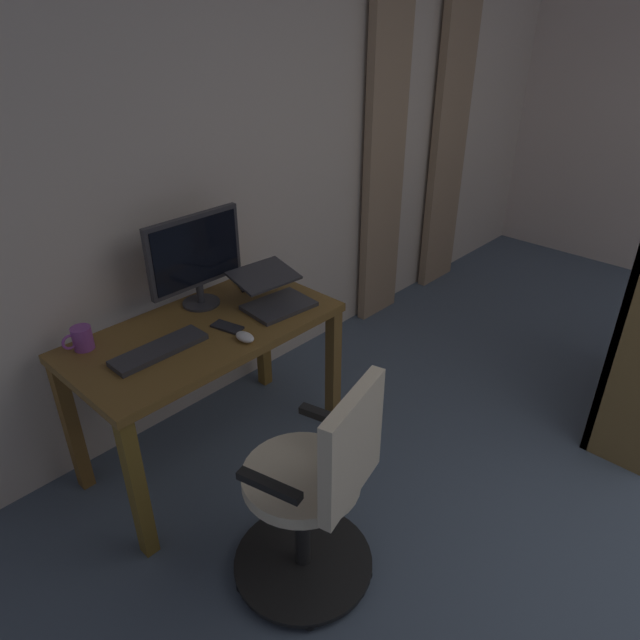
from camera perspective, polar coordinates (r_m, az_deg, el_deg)
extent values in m
cube|color=beige|center=(3.48, -0.58, 18.72)|extent=(5.34, 0.10, 2.75)
cube|color=tan|center=(4.49, 13.02, 18.73)|extent=(0.39, 0.06, 2.49)
cube|color=tan|center=(3.85, 6.60, 17.56)|extent=(0.36, 0.06, 2.49)
cube|color=brown|center=(2.63, -11.51, -1.09)|extent=(1.23, 0.63, 0.04)
cube|color=brown|center=(2.97, 1.33, -4.97)|extent=(0.06, 0.06, 0.69)
cube|color=brown|center=(2.43, -17.84, -15.93)|extent=(0.06, 0.06, 0.69)
cube|color=brown|center=(3.30, -5.78, -1.26)|extent=(0.06, 0.06, 0.69)
cube|color=brown|center=(2.83, -23.63, -9.83)|extent=(0.06, 0.06, 0.69)
cylinder|color=black|center=(2.50, -1.69, -23.01)|extent=(0.56, 0.56, 0.02)
sphere|color=black|center=(2.65, 1.36, -19.38)|extent=(0.05, 0.05, 0.05)
sphere|color=black|center=(2.64, -5.58, -19.85)|extent=(0.05, 0.05, 0.05)
sphere|color=black|center=(2.47, -7.78, -25.00)|extent=(0.05, 0.05, 0.05)
sphere|color=black|center=(2.37, -1.08, -28.16)|extent=(0.05, 0.05, 0.05)
sphere|color=black|center=(2.49, 4.66, -24.11)|extent=(0.05, 0.05, 0.05)
cylinder|color=black|center=(2.33, -1.77, -19.72)|extent=(0.06, 0.06, 0.44)
cylinder|color=beige|center=(2.15, -1.88, -15.46)|extent=(0.53, 0.53, 0.05)
cube|color=beige|center=(1.92, 3.24, -12.60)|extent=(0.38, 0.14, 0.42)
cube|color=black|center=(1.94, -5.13, -16.20)|extent=(0.10, 0.24, 0.03)
cube|color=black|center=(2.19, 0.82, -9.75)|extent=(0.10, 0.24, 0.03)
cylinder|color=#333338|center=(2.82, -11.82, 1.71)|extent=(0.18, 0.18, 0.01)
cylinder|color=#333338|center=(2.80, -11.92, 2.62)|extent=(0.04, 0.04, 0.09)
cube|color=#333338|center=(2.71, -12.45, 6.75)|extent=(0.50, 0.03, 0.35)
cube|color=black|center=(2.70, -12.24, 6.66)|extent=(0.46, 0.01, 0.30)
cube|color=#333338|center=(2.47, -15.81, -2.88)|extent=(0.41, 0.13, 0.02)
cube|color=#333338|center=(2.73, -4.14, 1.44)|extent=(0.33, 0.25, 0.02)
cube|color=#333338|center=(2.76, -5.66, 4.47)|extent=(0.33, 0.25, 0.05)
ellipsoid|color=white|center=(2.48, -7.55, -1.70)|extent=(0.06, 0.10, 0.04)
cube|color=#232328|center=(2.59, -9.30, -0.68)|extent=(0.10, 0.16, 0.01)
cube|color=black|center=(2.97, -7.59, 3.52)|extent=(0.12, 0.16, 0.01)
cylinder|color=purple|center=(2.58, -22.72, -1.69)|extent=(0.08, 0.08, 0.10)
torus|color=purple|center=(2.57, -23.80, -2.04)|extent=(0.07, 0.01, 0.07)
cube|color=purple|center=(3.15, 28.90, -6.96)|extent=(0.05, 0.25, 0.21)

